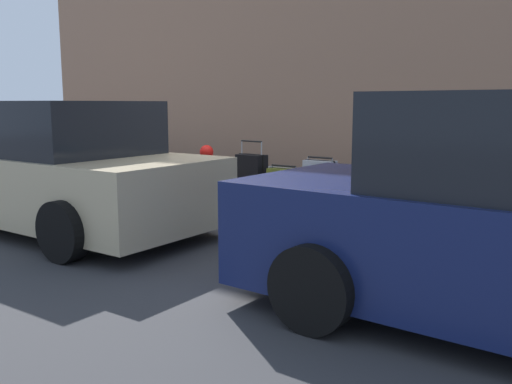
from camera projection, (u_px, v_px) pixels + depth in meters
The scene contains 12 objects.
ground_plane at pixel (204, 220), 7.70m from camera, with size 40.00×40.00×0.00m, color #333335.
sidewalk_curb at pixel (300, 192), 9.67m from camera, with size 18.00×5.00×0.14m, color gray.
suitcase_teal_1 at pixel (485, 208), 6.06m from camera, with size 0.36×0.25×0.98m.
suitcase_red_2 at pixel (441, 208), 6.42m from camera, with size 0.47×0.27×0.71m.
suitcase_maroon_3 at pixel (394, 204), 6.69m from camera, with size 0.44×0.27×0.79m.
suitcase_navy_4 at pixel (355, 195), 7.05m from camera, with size 0.49×0.22×0.68m.
suitcase_silver_5 at pixel (320, 187), 7.41m from camera, with size 0.43×0.21×0.77m.
suitcase_olive_6 at pixel (283, 189), 7.69m from camera, with size 0.46×0.21×0.63m.
suitcase_black_7 at pixel (252, 180), 7.98m from camera, with size 0.45×0.26×0.95m.
fire_hydrant at pixel (207, 171), 8.52m from camera, with size 0.39×0.21×0.83m.
bollard_post at pixel (165, 170), 8.87m from camera, with size 0.13×0.13×0.82m, color brown.
parked_car_beige_1 at pixel (59, 170), 7.05m from camera, with size 4.38×2.17×1.63m.
Camera 1 is at (-5.10, 5.60, 1.61)m, focal length 38.84 mm.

